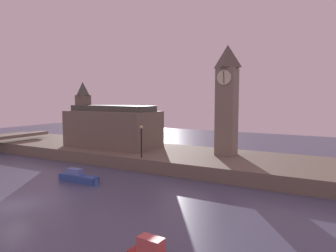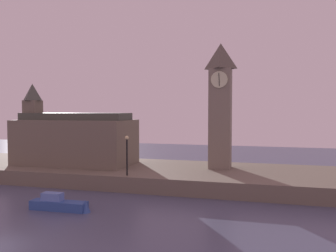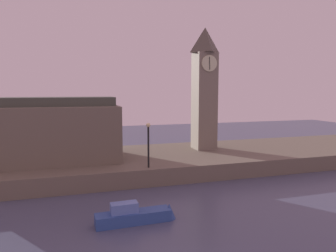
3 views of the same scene
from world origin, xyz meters
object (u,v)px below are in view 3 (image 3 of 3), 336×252
Objects in this scene: streetlamp at (148,140)px; parliament_hall at (42,130)px; clock_tower at (204,87)px; boat_tour_blue at (140,215)px.

parliament_hall is at bearing 149.34° from streetlamp.
parliament_hall is at bearing -175.00° from clock_tower.
clock_tower is 17.27m from parliament_hall.
parliament_hall is 2.61× the size of boat_tour_blue.
clock_tower is at bearing 53.38° from boat_tour_blue.
parliament_hall reaches higher than streetlamp.
parliament_hall is 10.18m from streetlamp.
streetlamp is 8.37m from boat_tour_blue.
parliament_hall is at bearing 117.20° from boat_tour_blue.
clock_tower is 11.33m from streetlamp.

